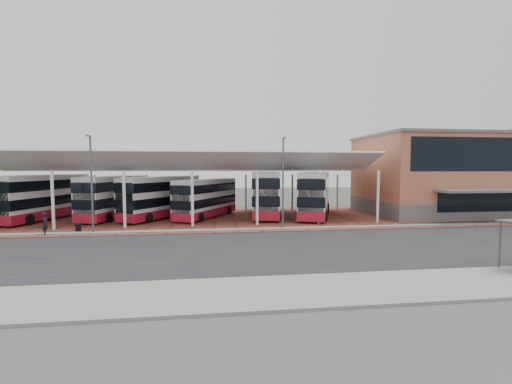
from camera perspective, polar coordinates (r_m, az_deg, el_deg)
ground at (r=24.19m, az=2.87°, el=-8.95°), size 140.00×140.00×0.00m
road at (r=23.23m, az=3.32°, el=-9.47°), size 120.00×14.00×0.02m
forecourt at (r=37.12m, az=2.35°, el=-4.35°), size 72.00×16.00×0.06m
sidewalk at (r=15.74m, az=8.93°, el=-15.91°), size 120.00×4.00×0.14m
north_kerb at (r=30.17m, az=0.77°, el=-6.21°), size 120.00×0.80×0.14m
yellow_line_near at (r=17.58m, az=7.04°, el=-13.89°), size 120.00×0.12×0.01m
yellow_line_far at (r=17.86m, az=6.80°, el=-13.61°), size 120.00×0.12×0.01m
canopy at (r=37.18m, az=-10.16°, el=4.52°), size 37.00×11.63×7.07m
terminal at (r=46.02m, az=28.91°, el=2.56°), size 18.40×14.40×9.25m
lamp_west at (r=31.07m, az=-25.74°, el=1.65°), size 0.16×0.90×8.07m
lamp_east at (r=30.13m, az=4.53°, el=1.98°), size 0.16×0.90×8.07m
bus_0 at (r=42.13m, az=-31.74°, el=-0.74°), size 5.54×11.59×4.66m
bus_1 at (r=40.19m, az=-22.45°, el=-0.76°), size 5.21×11.20×4.50m
bus_2 at (r=38.32m, az=-15.46°, el=-0.86°), size 7.76×10.48×4.44m
bus_3 at (r=37.74m, az=-8.27°, el=-1.05°), size 6.86×9.95×4.15m
bus_4 at (r=39.08m, az=1.58°, el=-0.27°), size 4.49×12.23×4.93m
bus_5 at (r=38.80m, az=9.80°, el=-0.41°), size 6.74×11.99×4.86m
pedestrian at (r=32.41m, az=-31.69°, el=-4.49°), size 0.65×0.78×1.82m
suitcase at (r=32.66m, az=-27.51°, el=-5.33°), size 0.37×0.26×0.63m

